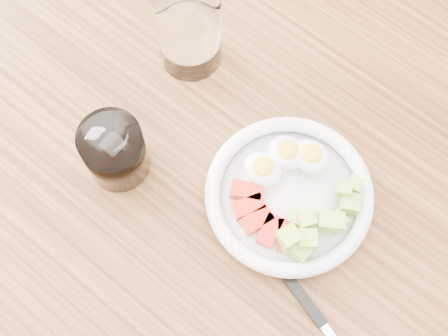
{
  "coord_description": "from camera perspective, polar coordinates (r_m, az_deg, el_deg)",
  "views": [
    {
      "loc": [
        0.16,
        -0.2,
        1.52
      ],
      "look_at": [
        -0.01,
        0.01,
        0.8
      ],
      "focal_mm": 50.0,
      "sensor_mm": 36.0,
      "label": 1
    }
  ],
  "objects": [
    {
      "name": "ground",
      "position": [
        1.54,
        0.05,
        -11.06
      ],
      "size": [
        4.0,
        4.0,
        0.0
      ],
      "primitive_type": "plane",
      "color": "brown",
      "rests_on": "ground"
    },
    {
      "name": "dining_table",
      "position": [
        0.89,
        0.09,
        -3.82
      ],
      "size": [
        1.5,
        0.9,
        0.77
      ],
      "color": "brown",
      "rests_on": "ground"
    },
    {
      "name": "bowl",
      "position": [
        0.77,
        6.01,
        -2.45
      ],
      "size": [
        0.21,
        0.21,
        0.06
      ],
      "color": "white",
      "rests_on": "dining_table"
    },
    {
      "name": "fork",
      "position": [
        0.76,
        8.13,
        -12.86
      ],
      "size": [
        0.19,
        0.07,
        0.01
      ],
      "color": "black",
      "rests_on": "dining_table"
    },
    {
      "name": "water_glass",
      "position": [
        0.81,
        -3.28,
        13.03
      ],
      "size": [
        0.08,
        0.08,
        0.15
      ],
      "primitive_type": "cylinder",
      "color": "white",
      "rests_on": "dining_table"
    },
    {
      "name": "coffee_glass",
      "position": [
        0.78,
        -9.96,
        1.49
      ],
      "size": [
        0.08,
        0.08,
        0.09
      ],
      "color": "white",
      "rests_on": "dining_table"
    }
  ]
}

